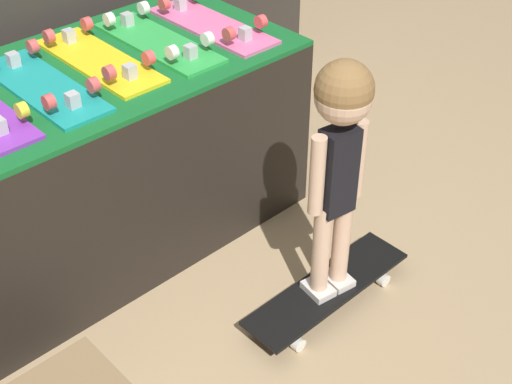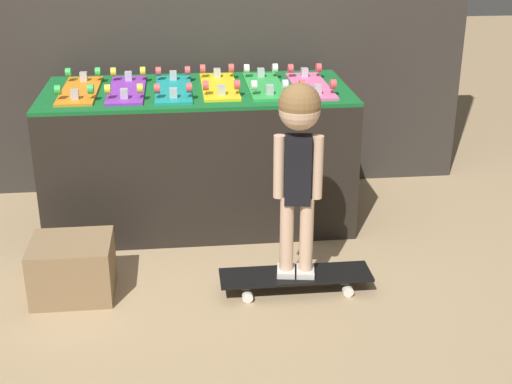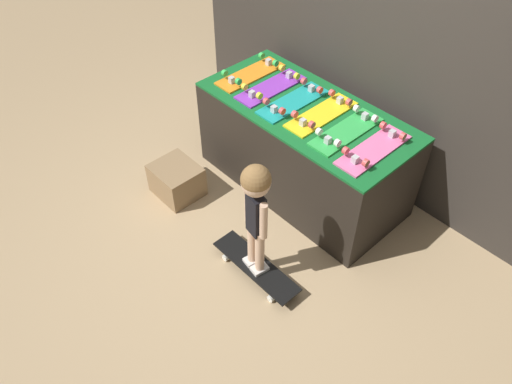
% 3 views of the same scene
% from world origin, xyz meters
% --- Properties ---
extents(ground_plane, '(16.00, 16.00, 0.00)m').
position_xyz_m(ground_plane, '(0.00, 0.00, 0.00)').
color(ground_plane, tan).
extents(back_wall, '(3.49, 0.10, 2.70)m').
position_xyz_m(back_wall, '(0.00, 1.03, 1.35)').
color(back_wall, '#332D28').
rests_on(back_wall, ground_plane).
extents(display_rack, '(1.72, 0.80, 0.79)m').
position_xyz_m(display_rack, '(0.00, 0.47, 0.39)').
color(display_rack, black).
rests_on(display_rack, ground_plane).
extents(skateboard_orange_on_rack, '(0.20, 0.62, 0.09)m').
position_xyz_m(skateboard_orange_on_rack, '(-0.64, 0.47, 0.81)').
color(skateboard_orange_on_rack, orange).
rests_on(skateboard_orange_on_rack, display_rack).
extents(skateboard_purple_on_rack, '(0.20, 0.62, 0.09)m').
position_xyz_m(skateboard_purple_on_rack, '(-0.39, 0.46, 0.81)').
color(skateboard_purple_on_rack, purple).
rests_on(skateboard_purple_on_rack, display_rack).
extents(skateboard_teal_on_rack, '(0.20, 0.62, 0.09)m').
position_xyz_m(skateboard_teal_on_rack, '(-0.13, 0.45, 0.81)').
color(skateboard_teal_on_rack, teal).
rests_on(skateboard_teal_on_rack, display_rack).
extents(skateboard_yellow_on_rack, '(0.20, 0.62, 0.09)m').
position_xyz_m(skateboard_yellow_on_rack, '(0.13, 0.48, 0.81)').
color(skateboard_yellow_on_rack, yellow).
rests_on(skateboard_yellow_on_rack, display_rack).
extents(skateboard_green_on_rack, '(0.20, 0.62, 0.09)m').
position_xyz_m(skateboard_green_on_rack, '(0.39, 0.46, 0.81)').
color(skateboard_green_on_rack, green).
rests_on(skateboard_green_on_rack, display_rack).
extents(skateboard_pink_on_rack, '(0.20, 0.62, 0.09)m').
position_xyz_m(skateboard_pink_on_rack, '(0.64, 0.44, 0.81)').
color(skateboard_pink_on_rack, pink).
rests_on(skateboard_pink_on_rack, display_rack).
extents(skateboard_on_floor, '(0.74, 0.20, 0.09)m').
position_xyz_m(skateboard_on_floor, '(0.43, -0.46, 0.07)').
color(skateboard_on_floor, black).
rests_on(skateboard_on_floor, ground_plane).
extents(child, '(0.22, 0.19, 0.94)m').
position_xyz_m(child, '(0.43, -0.46, 0.75)').
color(child, silver).
rests_on(child, skateboard_on_floor).
extents(storage_box, '(0.38, 0.34, 0.28)m').
position_xyz_m(storage_box, '(-0.64, -0.37, 0.14)').
color(storage_box, '#8E704C').
rests_on(storage_box, ground_plane).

